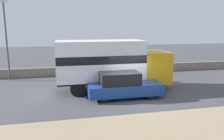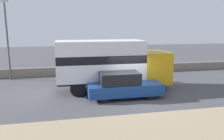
{
  "view_description": "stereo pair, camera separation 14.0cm",
  "coord_description": "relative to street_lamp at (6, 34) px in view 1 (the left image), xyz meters",
  "views": [
    {
      "loc": [
        -3.95,
        -12.28,
        4.31
      ],
      "look_at": [
        -1.03,
        1.25,
        1.6
      ],
      "focal_mm": 35.0,
      "sensor_mm": 36.0,
      "label": 1
    },
    {
      "loc": [
        -3.82,
        -12.31,
        4.31
      ],
      "look_at": [
        -1.03,
        1.25,
        1.6
      ],
      "focal_mm": 35.0,
      "sensor_mm": 36.0,
      "label": 2
    }
  ],
  "objects": [
    {
      "name": "stone_wall_backdrop",
      "position": [
        8.54,
        0.76,
        -3.4
      ],
      "size": [
        60.0,
        0.35,
        0.78
      ],
      "color": "gray",
      "rests_on": "ground_plane"
    },
    {
      "name": "street_lamp",
      "position": [
        0.0,
        0.0,
        0.0
      ],
      "size": [
        0.56,
        0.28,
        6.49
      ],
      "color": "#4C4C51",
      "rests_on": "ground_plane"
    },
    {
      "name": "ground_plane",
      "position": [
        8.54,
        -6.85,
        -3.79
      ],
      "size": [
        80.0,
        80.0,
        0.0
      ],
      "primitive_type": "plane",
      "color": "#47474C"
    },
    {
      "name": "car_hatchback",
      "position": [
        8.02,
        -6.45,
        -2.99
      ],
      "size": [
        4.59,
        1.86,
        1.64
      ],
      "color": "navy",
      "rests_on": "ground_plane"
    },
    {
      "name": "box_truck",
      "position": [
        7.58,
        -4.73,
        -1.83
      ],
      "size": [
        7.67,
        2.39,
        3.45
      ],
      "color": "gold",
      "rests_on": "ground_plane"
    }
  ]
}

